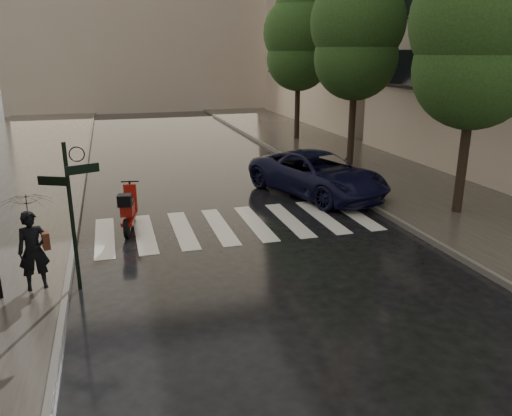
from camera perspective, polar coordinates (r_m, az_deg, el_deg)
ground at (r=8.59m, az=-11.97°, el=-16.56°), size 120.00×120.00×0.00m
sidewalk_far at (r=22.37m, az=12.35°, el=4.89°), size 5.50×60.00×0.12m
curb_near at (r=19.75m, az=-19.12°, el=2.73°), size 0.12×60.00×0.16m
curb_far at (r=21.19m, az=5.65°, el=4.56°), size 0.12×60.00×0.16m
crosswalk at (r=14.37m, az=-2.13°, el=-1.89°), size 7.85×3.20×0.01m
signpost at (r=10.61m, az=-20.39°, el=0.32°), size 1.17×0.29×3.10m
tree_near at (r=15.70m, az=24.15°, el=18.05°), size 3.80×3.80×7.99m
tree_mid at (r=21.54m, az=11.49°, el=19.31°), size 3.80×3.80×8.34m
tree_far at (r=28.02m, az=4.93°, el=18.77°), size 3.80×3.80×8.16m
pedestrian_with_umbrella at (r=10.75m, az=-24.60°, el=-0.47°), size 1.17×1.18×2.44m
scooter at (r=14.21m, az=-14.36°, el=-0.25°), size 0.65×1.87×1.24m
parked_car at (r=17.34m, az=7.04°, el=3.88°), size 4.14×5.82×1.47m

